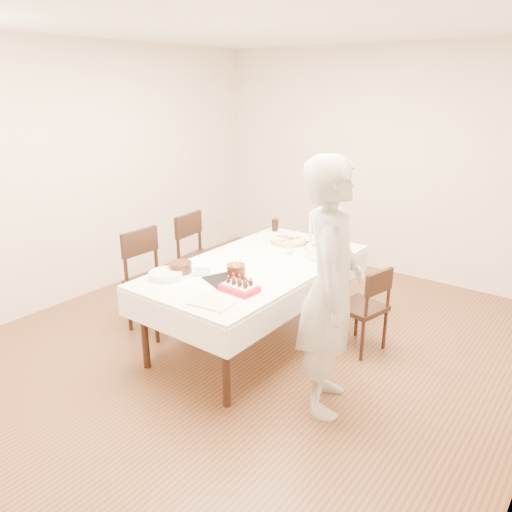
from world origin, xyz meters
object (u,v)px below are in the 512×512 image
Objects in this scene: chair_left_dessert at (157,282)px; pasta_bowl at (322,251)px; person at (331,289)px; chair_left_savory at (205,259)px; pizza_pepperoni at (330,244)px; cola_glass at (275,225)px; layer_cake at (181,268)px; birthday_cake at (236,266)px; pizza_white at (289,241)px; chair_right_savory at (361,307)px; dining_table at (256,302)px; taper_candle at (310,230)px; strawberry_box at (239,287)px.

pasta_bowl is (1.26, 0.91, 0.32)m from chair_left_dessert.
person is 6.11× the size of pasta_bowl.
pizza_pepperoni is at bearing -163.64° from chair_left_savory.
cola_glass reaches higher than layer_cake.
pizza_white is at bearing 98.22° from birthday_cake.
chair_right_savory is 1.19m from birthday_cake.
chair_left_savory is at bearing 122.64° from layer_cake.
birthday_cake is (0.05, -0.34, 0.46)m from dining_table.
chair_left_dessert is 2.59× the size of taper_candle.
cola_glass is (-0.46, 0.95, 0.44)m from dining_table.
birthday_cake is (0.51, -1.28, 0.02)m from cola_glass.
chair_left_dessert is at bearing 90.67° from chair_left_savory.
chair_left_savory is at bearing -159.45° from pizza_white.
strawberry_box is at bearing 73.21° from person.
taper_candle is at bearing -119.02° from pizza_pepperoni.
pasta_bowl is (-0.63, 0.98, -0.12)m from person.
dining_table is 6.60× the size of pizza_pepperoni.
chair_right_savory is 6.07× the size of cola_glass.
layer_cake is at bearing 162.87° from chair_left_dessert.
pasta_bowl is 0.28m from taper_candle.
taper_candle reaches higher than birthday_cake.
chair_right_savory is 0.43× the size of person.
dining_table is 1.23m from person.
chair_right_savory is 2.62× the size of pasta_bowl.
chair_left_savory is 2.17m from person.
chair_left_dessert reaches higher than cola_glass.
chair_left_dessert is 1.20m from strawberry_box.
birthday_cake is (-0.78, -0.77, 0.44)m from chair_right_savory.
dining_table is at bearing 57.29° from layer_cake.
strawberry_box is (0.63, 0.01, -0.01)m from layer_cake.
dining_table is 5.71× the size of taper_candle.
birthday_cake is (-0.23, -1.18, 0.07)m from pizza_pepperoni.
chair_right_savory is 5.09× the size of birthday_cake.
taper_candle is 2.87× the size of cola_glass.
layer_cake reaches higher than dining_table.
pasta_bowl is 1.08× the size of strawberry_box.
pizza_white is at bearing -164.67° from chair_left_savory.
pasta_bowl is 1.09m from strawberry_box.
taper_candle is (-0.67, 0.20, 0.54)m from chair_right_savory.
chair_left_savory is 0.76m from chair_left_dessert.
dining_table is 0.79m from pizza_white.
cola_glass reaches higher than pizza_pepperoni.
chair_right_savory is at bearing 44.68° from birthday_cake.
layer_cake reaches higher than pizza_white.
chair_left_savory reaches higher than layer_cake.
dining_table is 16.36× the size of cola_glass.
pizza_white is 1.30m from strawberry_box.
chair_right_savory is 0.82× the size of chair_left_dessert.
person reaches higher than chair_left_dessert.
taper_candle is at bearing 149.59° from pasta_bowl.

